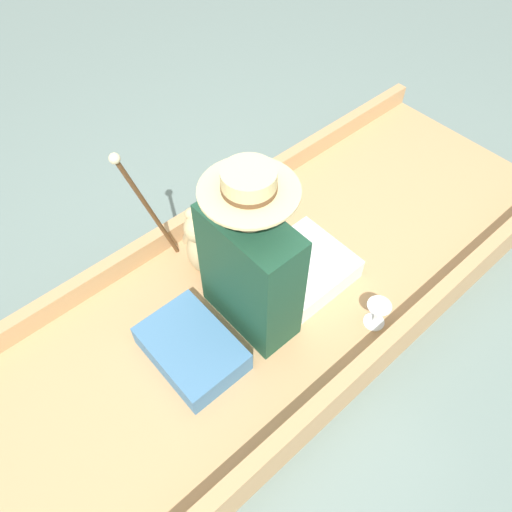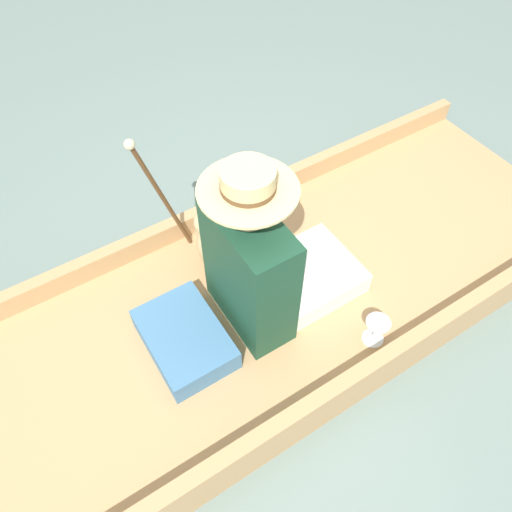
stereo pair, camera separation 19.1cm
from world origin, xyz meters
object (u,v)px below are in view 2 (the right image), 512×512
object	(u,v)px
teddy_bear	(211,239)
seated_person	(264,265)
wine_glass	(377,327)
walking_cane	(157,188)

from	to	relation	value
teddy_bear	seated_person	bearing A→B (deg)	10.81
seated_person	teddy_bear	xyz separation A→B (m)	(-0.34, -0.06, -0.13)
seated_person	wine_glass	bearing A→B (deg)	28.39
seated_person	teddy_bear	distance (m)	0.37
seated_person	teddy_bear	world-z (taller)	seated_person
teddy_bear	wine_glass	bearing A→B (deg)	26.97
seated_person	wine_glass	size ratio (longest dim) A/B	6.24
teddy_bear	wine_glass	distance (m)	0.81
wine_glass	walking_cane	xyz separation A→B (m)	(-0.89, -0.51, 0.32)
teddy_bear	wine_glass	xyz separation A→B (m)	(0.72, 0.37, -0.07)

